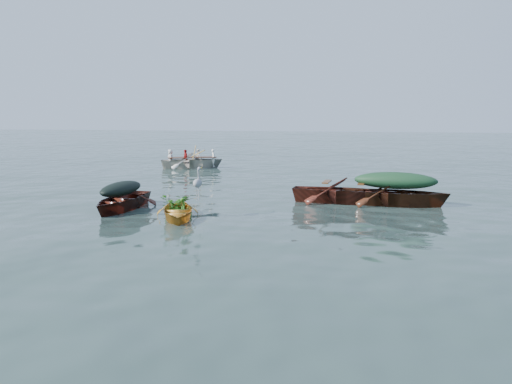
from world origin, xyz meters
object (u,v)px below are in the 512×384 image
(yellow_dinghy, at_px, (178,219))
(rowed_boat, at_px, (192,168))
(dark_covered_boat, at_px, (122,210))
(open_wooden_boat, at_px, (344,203))
(heron, at_px, (198,188))
(green_tarp_boat, at_px, (394,205))

(yellow_dinghy, relative_size, rowed_boat, 0.61)
(yellow_dinghy, xyz_separation_m, dark_covered_boat, (-2.08, 0.88, 0.00))
(yellow_dinghy, bearing_deg, dark_covered_boat, 136.09)
(open_wooden_boat, bearing_deg, heron, 134.56)
(yellow_dinghy, bearing_deg, heron, 5.19)
(rowed_boat, bearing_deg, open_wooden_boat, -162.51)
(dark_covered_boat, bearing_deg, open_wooden_boat, 22.69)
(yellow_dinghy, xyz_separation_m, open_wooden_boat, (4.28, 3.38, 0.00))
(green_tarp_boat, xyz_separation_m, heron, (-5.34, -3.03, 0.81))
(heron, bearing_deg, green_tarp_boat, 8.64)
(dark_covered_boat, xyz_separation_m, heron, (2.58, -0.64, 0.81))
(dark_covered_boat, height_order, rowed_boat, rowed_boat)
(dark_covered_boat, bearing_deg, green_tarp_boat, 18.09)
(dark_covered_boat, xyz_separation_m, open_wooden_boat, (6.36, 2.50, 0.00))
(green_tarp_boat, bearing_deg, open_wooden_boat, 90.00)
(yellow_dinghy, relative_size, open_wooden_boat, 0.60)
(heron, bearing_deg, yellow_dinghy, -174.81)
(open_wooden_boat, bearing_deg, yellow_dinghy, 133.21)
(dark_covered_boat, height_order, green_tarp_boat, green_tarp_boat)
(yellow_dinghy, bearing_deg, open_wooden_boat, 17.33)
(green_tarp_boat, xyz_separation_m, open_wooden_boat, (-1.55, 0.10, 0.00))
(open_wooden_boat, relative_size, rowed_boat, 1.01)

